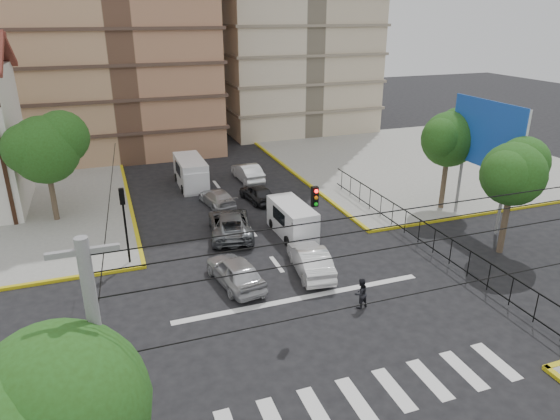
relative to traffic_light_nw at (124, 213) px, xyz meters
name	(u,v)px	position (x,y,z in m)	size (l,w,h in m)	color
ground	(312,310)	(7.80, -7.80, -3.11)	(160.00, 160.00, 0.00)	black
sidewalk_ne	(422,161)	(27.80, 12.20, -3.04)	(26.00, 26.00, 0.15)	gray
crosswalk_stripes	(375,394)	(7.80, -13.80, -3.11)	(12.00, 2.40, 0.01)	silver
stop_line	(302,298)	(7.80, -6.60, -3.11)	(13.00, 0.40, 0.01)	silver
park_fence	(418,245)	(16.80, -3.30, -3.11)	(0.10, 22.50, 1.66)	black
billboard	(487,136)	(22.25, -1.80, 2.89)	(0.36, 6.20, 8.10)	slate
tree_park_a	(515,171)	(20.88, -5.79, 1.90)	(4.41, 3.60, 6.83)	#473828
tree_park_c	(450,137)	(21.89, 1.21, 2.22)	(4.65, 3.80, 7.25)	#473828
tree_tudor	(46,146)	(-4.10, 8.21, 2.11)	(5.39, 4.40, 7.43)	#473828
traffic_light_nw	(124,213)	(0.00, 0.00, 0.00)	(0.28, 0.22, 4.40)	black
traffic_light_hanging	(335,211)	(7.80, -9.84, 2.79)	(18.00, 9.12, 0.92)	black
utility_pole_sw	(109,413)	(-1.20, -16.80, 1.65)	(1.40, 0.28, 9.00)	slate
van_right_lane	(293,221)	(10.09, 0.48, -2.12)	(1.94, 4.60, 2.05)	silver
van_left_lane	(191,174)	(5.80, 12.23, -1.98)	(2.17, 5.16, 2.32)	silver
car_silver_front_left	(235,271)	(5.04, -4.16, -2.34)	(1.82, 4.54, 1.55)	#BBBCC0
car_white_front_right	(310,260)	(9.21, -4.29, -2.35)	(1.60, 4.60, 1.52)	white
car_grey_mid_left	(230,224)	(6.36, 2.02, -2.35)	(2.54, 5.52, 1.53)	slate
car_silver_rear_left	(217,198)	(6.78, 7.39, -2.50)	(1.71, 4.21, 1.22)	silver
car_darkgrey_mid_right	(258,193)	(9.82, 7.20, -2.44)	(1.58, 3.92, 1.34)	#262628
car_white_rear_right	(248,172)	(10.54, 12.31, -2.36)	(1.58, 4.54, 1.50)	white
pedestrian_crosswalk	(361,293)	(10.11, -8.32, -2.34)	(0.75, 0.58, 1.54)	black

